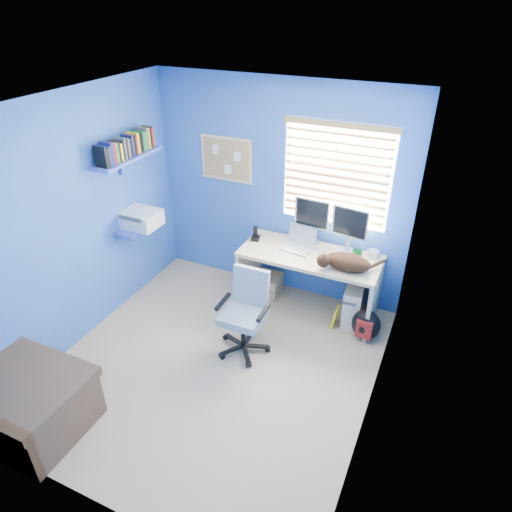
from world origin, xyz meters
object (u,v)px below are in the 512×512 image
at_px(desk, 308,282).
at_px(office_chair, 245,322).
at_px(laptop, 297,240).
at_px(cat, 348,262).
at_px(tower_pc, 353,302).

height_order(desk, office_chair, office_chair).
relative_size(desk, office_chair, 1.75).
distance_m(laptop, office_chair, 1.09).
relative_size(cat, office_chair, 0.55).
xyz_separation_m(cat, tower_pc, (0.08, 0.17, -0.60)).
xyz_separation_m(desk, tower_pc, (0.52, 0.03, -0.14)).
bearing_deg(desk, laptop, 164.70).
bearing_deg(tower_pc, desk, 177.31).
relative_size(laptop, tower_pc, 0.73).
xyz_separation_m(laptop, office_chair, (-0.20, -0.94, -0.52)).
bearing_deg(cat, desk, 139.43).
bearing_deg(office_chair, laptop, 78.26).
xyz_separation_m(desk, cat, (0.44, -0.14, 0.46)).
distance_m(desk, tower_pc, 0.54).
bearing_deg(cat, tower_pc, 41.31).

